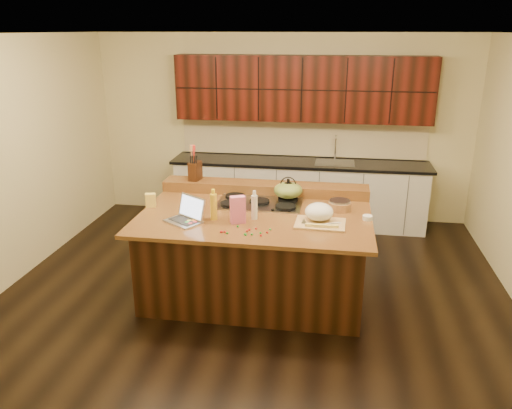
# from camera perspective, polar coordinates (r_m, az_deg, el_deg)

# --- Properties ---
(room) EXTENTS (5.52, 5.02, 2.72)m
(room) POSITION_cam_1_polar(r_m,az_deg,el_deg) (5.08, -0.09, 3.54)
(room) COLOR black
(room) RESTS_ON ground
(island) EXTENTS (2.40, 1.60, 0.92)m
(island) POSITION_cam_1_polar(r_m,az_deg,el_deg) (5.39, -0.08, -5.56)
(island) COLOR black
(island) RESTS_ON ground
(back_ledge) EXTENTS (2.40, 0.30, 0.12)m
(back_ledge) POSITION_cam_1_polar(r_m,az_deg,el_deg) (5.85, 1.00, 1.91)
(back_ledge) COLOR black
(back_ledge) RESTS_ON island
(cooktop) EXTENTS (0.92, 0.52, 0.05)m
(cooktop) POSITION_cam_1_polar(r_m,az_deg,el_deg) (5.49, 0.41, 0.22)
(cooktop) COLOR gray
(cooktop) RESTS_ON island
(back_counter) EXTENTS (3.70, 0.66, 2.40)m
(back_counter) POSITION_cam_1_polar(r_m,az_deg,el_deg) (7.28, 5.06, 5.38)
(back_counter) COLOR silver
(back_counter) RESTS_ON ground
(kettle) EXTENTS (0.21, 0.21, 0.18)m
(kettle) POSITION_cam_1_polar(r_m,az_deg,el_deg) (5.54, 3.69, 1.67)
(kettle) COLOR black
(kettle) RESTS_ON cooktop
(green_bowl) EXTENTS (0.39, 0.39, 0.17)m
(green_bowl) POSITION_cam_1_polar(r_m,az_deg,el_deg) (5.54, 3.69, 1.64)
(green_bowl) COLOR olive
(green_bowl) RESTS_ON cooktop
(laptop) EXTENTS (0.45, 0.42, 0.24)m
(laptop) POSITION_cam_1_polar(r_m,az_deg,el_deg) (5.03, -7.88, -1.17)
(laptop) COLOR #B7B7BC
(laptop) RESTS_ON island
(oil_bottle) EXTENTS (0.08, 0.08, 0.27)m
(oil_bottle) POSITION_cam_1_polar(r_m,az_deg,el_deg) (5.02, -4.87, -0.26)
(oil_bottle) COLOR yellow
(oil_bottle) RESTS_ON island
(vinegar_bottle) EXTENTS (0.08, 0.08, 0.25)m
(vinegar_bottle) POSITION_cam_1_polar(r_m,az_deg,el_deg) (5.02, -0.19, -0.32)
(vinegar_bottle) COLOR silver
(vinegar_bottle) RESTS_ON island
(wooden_tray) EXTENTS (0.50, 0.40, 0.20)m
(wooden_tray) POSITION_cam_1_polar(r_m,az_deg,el_deg) (4.97, 7.26, -1.14)
(wooden_tray) COLOR tan
(wooden_tray) RESTS_ON island
(ramekin_a) EXTENTS (0.13, 0.13, 0.04)m
(ramekin_a) POSITION_cam_1_polar(r_m,az_deg,el_deg) (5.15, 12.63, -1.47)
(ramekin_a) COLOR white
(ramekin_a) RESTS_ON island
(ramekin_b) EXTENTS (0.13, 0.13, 0.04)m
(ramekin_b) POSITION_cam_1_polar(r_m,az_deg,el_deg) (5.33, 7.30, -0.46)
(ramekin_b) COLOR white
(ramekin_b) RESTS_ON island
(ramekin_c) EXTENTS (0.13, 0.13, 0.04)m
(ramekin_c) POSITION_cam_1_polar(r_m,az_deg,el_deg) (5.29, 7.00, -0.57)
(ramekin_c) COLOR white
(ramekin_c) RESTS_ON island
(strainer_bowl) EXTENTS (0.31, 0.31, 0.09)m
(strainer_bowl) POSITION_cam_1_polar(r_m,az_deg,el_deg) (5.37, 9.53, -0.17)
(strainer_bowl) COLOR #996B3F
(strainer_bowl) RESTS_ON island
(kitchen_timer) EXTENTS (0.10, 0.10, 0.07)m
(kitchen_timer) POSITION_cam_1_polar(r_m,az_deg,el_deg) (4.91, 5.49, -1.96)
(kitchen_timer) COLOR silver
(kitchen_timer) RESTS_ON island
(pink_bag) EXTENTS (0.17, 0.13, 0.28)m
(pink_bag) POSITION_cam_1_polar(r_m,az_deg,el_deg) (4.92, -2.09, -0.60)
(pink_bag) COLOR pink
(pink_bag) RESTS_ON island
(candy_plate) EXTENTS (0.23, 0.23, 0.01)m
(candy_plate) POSITION_cam_1_polar(r_m,az_deg,el_deg) (4.98, -7.43, -2.11)
(candy_plate) COLOR white
(candy_plate) RESTS_ON island
(package_box) EXTENTS (0.12, 0.10, 0.15)m
(package_box) POSITION_cam_1_polar(r_m,az_deg,el_deg) (5.50, -11.95, 0.49)
(package_box) COLOR #F5D656
(package_box) RESTS_ON island
(utensil_crock) EXTENTS (0.15, 0.15, 0.14)m
(utensil_crock) POSITION_cam_1_polar(r_m,az_deg,el_deg) (5.98, -7.09, 3.47)
(utensil_crock) COLOR white
(utensil_crock) RESTS_ON back_ledge
(knife_block) EXTENTS (0.14, 0.20, 0.22)m
(knife_block) POSITION_cam_1_polar(r_m,az_deg,el_deg) (5.97, -6.96, 3.83)
(knife_block) COLOR black
(knife_block) RESTS_ON back_ledge
(gumdrop_0) EXTENTS (0.02, 0.02, 0.02)m
(gumdrop_0) POSITION_cam_1_polar(r_m,az_deg,el_deg) (4.71, 1.29, -3.21)
(gumdrop_0) COLOR red
(gumdrop_0) RESTS_ON island
(gumdrop_1) EXTENTS (0.02, 0.02, 0.02)m
(gumdrop_1) POSITION_cam_1_polar(r_m,az_deg,el_deg) (4.66, -0.50, -3.42)
(gumdrop_1) COLOR #198C26
(gumdrop_1) RESTS_ON island
(gumdrop_2) EXTENTS (0.02, 0.02, 0.02)m
(gumdrop_2) POSITION_cam_1_polar(r_m,az_deg,el_deg) (4.64, 0.58, -3.55)
(gumdrop_2) COLOR red
(gumdrop_2) RESTS_ON island
(gumdrop_3) EXTENTS (0.02, 0.02, 0.02)m
(gumdrop_3) POSITION_cam_1_polar(r_m,az_deg,el_deg) (4.85, -2.10, -2.51)
(gumdrop_3) COLOR #198C26
(gumdrop_3) RESTS_ON island
(gumdrop_4) EXTENTS (0.02, 0.02, 0.02)m
(gumdrop_4) POSITION_cam_1_polar(r_m,az_deg,el_deg) (4.77, -0.75, -2.87)
(gumdrop_4) COLOR red
(gumdrop_4) RESTS_ON island
(gumdrop_5) EXTENTS (0.02, 0.02, 0.02)m
(gumdrop_5) POSITION_cam_1_polar(r_m,az_deg,el_deg) (4.78, 1.62, -2.86)
(gumdrop_5) COLOR #198C26
(gumdrop_5) RESTS_ON island
(gumdrop_6) EXTENTS (0.02, 0.02, 0.02)m
(gumdrop_6) POSITION_cam_1_polar(r_m,az_deg,el_deg) (4.74, -1.04, -3.02)
(gumdrop_6) COLOR red
(gumdrop_6) RESTS_ON island
(gumdrop_7) EXTENTS (0.02, 0.02, 0.02)m
(gumdrop_7) POSITION_cam_1_polar(r_m,az_deg,el_deg) (4.65, -1.18, -3.48)
(gumdrop_7) COLOR #198C26
(gumdrop_7) RESTS_ON island
(gumdrop_8) EXTENTS (0.02, 0.02, 0.02)m
(gumdrop_8) POSITION_cam_1_polar(r_m,az_deg,el_deg) (4.79, -0.00, -2.77)
(gumdrop_8) COLOR red
(gumdrop_8) RESTS_ON island
(gumdrop_9) EXTENTS (0.02, 0.02, 0.02)m
(gumdrop_9) POSITION_cam_1_polar(r_m,az_deg,el_deg) (4.70, 0.51, -3.25)
(gumdrop_9) COLOR #198C26
(gumdrop_9) RESTS_ON island
(gumdrop_10) EXTENTS (0.02, 0.02, 0.02)m
(gumdrop_10) POSITION_cam_1_polar(r_m,az_deg,el_deg) (4.73, -3.58, -3.13)
(gumdrop_10) COLOR red
(gumdrop_10) RESTS_ON island
(gumdrop_11) EXTENTS (0.02, 0.02, 0.02)m
(gumdrop_11) POSITION_cam_1_polar(r_m,az_deg,el_deg) (4.70, -3.31, -3.28)
(gumdrop_11) COLOR #198C26
(gumdrop_11) RESTS_ON island
(gumdrop_12) EXTENTS (0.02, 0.02, 0.02)m
(gumdrop_12) POSITION_cam_1_polar(r_m,az_deg,el_deg) (4.73, -4.02, -3.14)
(gumdrop_12) COLOR red
(gumdrop_12) RESTS_ON island
(gumdrop_13) EXTENTS (0.02, 0.02, 0.02)m
(gumdrop_13) POSITION_cam_1_polar(r_m,az_deg,el_deg) (4.67, -1.29, -3.40)
(gumdrop_13) COLOR #198C26
(gumdrop_13) RESTS_ON island
(gumdrop_14) EXTENTS (0.02, 0.02, 0.02)m
(gumdrop_14) POSITION_cam_1_polar(r_m,az_deg,el_deg) (4.74, -3.94, -3.10)
(gumdrop_14) COLOR red
(gumdrop_14) RESTS_ON island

